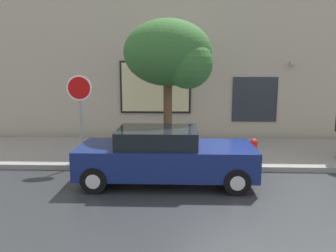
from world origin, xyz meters
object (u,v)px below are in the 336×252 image
object	(u,v)px
fire_hydrant	(253,151)
street_tree	(172,56)
parked_car	(165,156)
stop_sign	(80,101)

from	to	relation	value
fire_hydrant	street_tree	world-z (taller)	street_tree
parked_car	street_tree	bearing A→B (deg)	86.17
parked_car	stop_sign	bearing A→B (deg)	150.39
fire_hydrant	street_tree	size ratio (longest dim) A/B	0.17
parked_car	street_tree	xyz separation A→B (m)	(0.13, 1.98, 2.62)
parked_car	street_tree	world-z (taller)	street_tree
parked_car	stop_sign	size ratio (longest dim) A/B	1.73
fire_hydrant	stop_sign	size ratio (longest dim) A/B	0.28
parked_car	fire_hydrant	size ratio (longest dim) A/B	6.27
fire_hydrant	stop_sign	distance (m)	5.44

